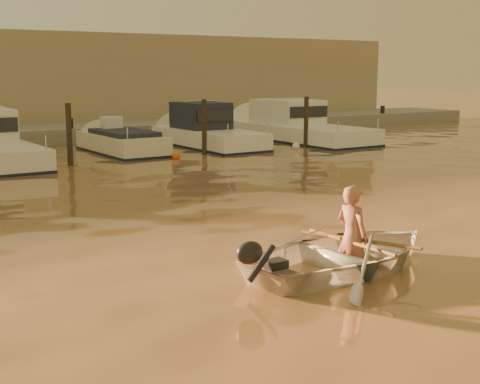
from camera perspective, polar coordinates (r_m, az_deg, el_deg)
ground_plane at (r=10.60m, az=12.57°, el=-6.46°), size 160.00×160.00×0.00m
dinghy at (r=10.45m, az=9.12°, el=-5.18°), size 3.78×2.86×0.74m
person at (r=10.46m, az=9.53°, el=-3.75°), size 0.44×0.62×1.60m
outboard_motor at (r=9.42m, az=2.94°, el=-6.59°), size 0.93×0.48×0.70m
oar_port at (r=10.58m, az=10.06°, el=-4.04°), size 0.68×2.02×0.13m
oar_starboard at (r=10.44m, az=9.34°, el=-4.22°), size 0.23×2.10×0.13m
moored_boat_3 at (r=25.20m, az=-10.05°, el=3.81°), size 1.84×5.40×0.95m
moored_boat_4 at (r=26.85m, az=-2.72°, el=5.21°), size 2.15×6.68×1.75m
moored_boat_5 at (r=29.43m, az=4.97°, el=5.63°), size 2.63×8.69×1.75m
piling_2 at (r=22.11m, az=-14.36°, el=4.51°), size 0.18×0.18×2.20m
piling_3 at (r=24.20m, az=-3.07°, el=5.30°), size 0.18×0.18×2.20m
piling_4 at (r=26.87m, az=5.66°, el=5.76°), size 0.18×0.18×2.20m
fender_c at (r=21.16m, az=-17.65°, el=1.92°), size 0.30×0.30×0.30m
fender_d at (r=23.23m, az=-5.46°, el=3.07°), size 0.30×0.30×0.30m
fender_e at (r=26.29m, az=4.80°, el=3.92°), size 0.30×0.30×0.30m
quay at (r=29.58m, az=-18.85°, el=4.22°), size 52.00×4.00×1.00m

